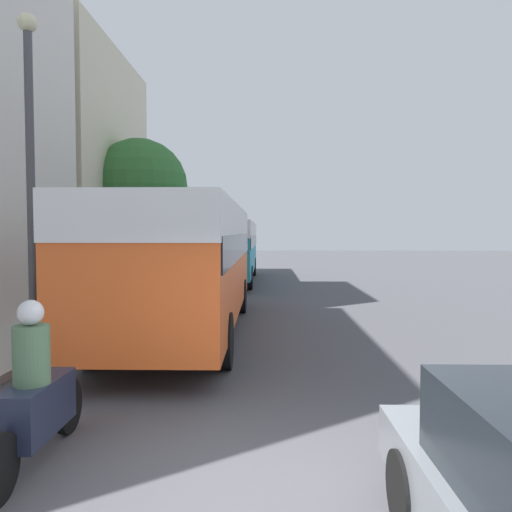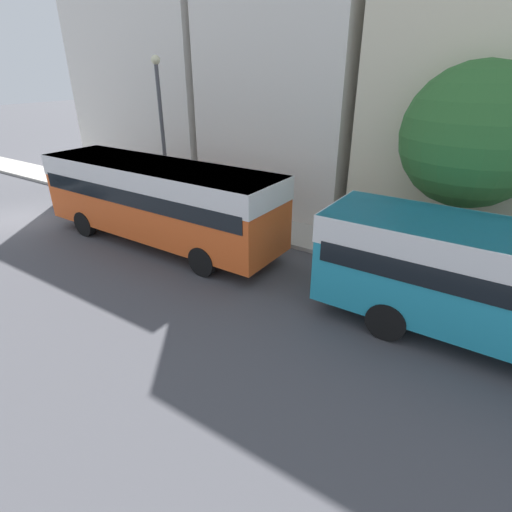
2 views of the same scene
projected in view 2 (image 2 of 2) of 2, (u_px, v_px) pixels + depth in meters
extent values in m
plane|color=#47474C|center=(16.00, 219.00, 17.75)|extent=(120.00, 120.00, 0.00)
cube|color=#B2ADA3|center=(111.00, 190.00, 21.55)|extent=(2.20, 120.00, 0.15)
cube|color=silver|center=(172.00, 77.00, 22.23)|extent=(6.94, 8.49, 11.24)
cube|color=silver|center=(299.00, 55.00, 17.51)|extent=(6.29, 6.96, 13.20)
cube|color=#EA5B23|center=(158.00, 198.00, 14.63)|extent=(2.54, 9.83, 2.52)
cube|color=white|center=(155.00, 175.00, 14.25)|extent=(2.56, 9.88, 0.76)
cube|color=black|center=(157.00, 190.00, 14.49)|extent=(2.59, 9.44, 0.55)
cylinder|color=black|center=(244.00, 238.00, 14.53)|extent=(0.28, 1.00, 1.00)
cylinder|color=black|center=(203.00, 261.00, 12.77)|extent=(0.28, 1.00, 1.00)
cylinder|color=black|center=(131.00, 208.00, 17.57)|extent=(0.28, 1.00, 1.00)
cylinder|color=black|center=(85.00, 224.00, 15.81)|extent=(0.28, 1.00, 1.00)
cylinder|color=black|center=(411.00, 282.00, 11.53)|extent=(0.28, 1.00, 1.00)
cylinder|color=black|center=(386.00, 321.00, 9.78)|extent=(0.28, 1.00, 1.00)
cube|color=#1E2338|center=(67.00, 196.00, 18.81)|extent=(0.38, 1.10, 0.55)
cylinder|color=black|center=(79.00, 205.00, 18.53)|extent=(0.10, 0.64, 0.64)
cylinder|color=black|center=(59.00, 199.00, 19.32)|extent=(0.12, 0.64, 0.64)
cylinder|color=#4C6B4C|center=(64.00, 184.00, 18.61)|extent=(0.36, 0.36, 0.60)
sphere|color=silver|center=(62.00, 175.00, 18.42)|extent=(0.26, 0.26, 0.26)
cylinder|color=brown|center=(452.00, 229.00, 12.63)|extent=(0.36, 0.36, 2.64)
sphere|color=#2D662D|center=(474.00, 137.00, 11.41)|extent=(4.08, 4.08, 4.08)
cylinder|color=#47474C|center=(164.00, 143.00, 17.06)|extent=(0.16, 0.16, 6.07)
sphere|color=beige|center=(156.00, 60.00, 15.69)|extent=(0.36, 0.36, 0.36)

